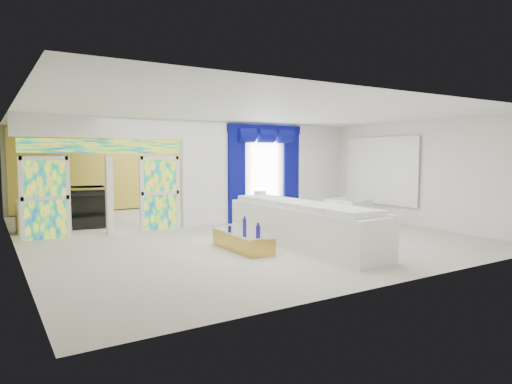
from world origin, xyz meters
TOP-DOWN VIEW (x-y plane):
  - floor at (0.00, 0.00)m, footprint 12.00×12.00m
  - dividing_wall at (2.15, 1.00)m, footprint 5.70×0.18m
  - dividing_header at (-2.85, 1.00)m, footprint 4.30×0.18m
  - stained_panel_left at (-4.28, 1.00)m, footprint 0.95×0.04m
  - stained_panel_right at (-1.42, 1.00)m, footprint 0.95×0.04m
  - stained_transom at (-2.85, 1.00)m, footprint 4.00×0.05m
  - window_pane at (1.90, 0.90)m, footprint 1.00×0.02m
  - blue_drape_left at (0.90, 0.87)m, footprint 0.55×0.10m
  - blue_drape_right at (2.90, 0.87)m, footprint 0.55×0.10m
  - blue_pelmet at (1.90, 0.87)m, footprint 2.60×0.12m
  - wall_mirror at (4.94, -1.00)m, footprint 0.04×2.70m
  - gold_curtains at (0.00, 5.90)m, footprint 9.70×0.12m
  - white_sofa at (0.47, -2.85)m, footprint 1.02×4.59m
  - coffee_table at (-0.88, -2.55)m, footprint 0.58×1.70m
  - console_table at (1.87, 0.63)m, footprint 1.14×0.41m
  - table_lamp at (1.57, 0.63)m, footprint 0.36×0.36m
  - armchair at (3.79, -0.83)m, footprint 1.08×1.20m
  - grand_piano at (-3.04, 3.74)m, footprint 1.83×2.23m
  - piano_bench at (-3.04, 2.14)m, footprint 0.98×0.50m
  - tv_console at (-4.54, 2.22)m, footprint 0.62×0.57m
  - chandelier at (-2.30, 3.40)m, footprint 0.60×0.60m
  - decanters at (-0.86, -2.69)m, footprint 0.23×0.94m

SIDE VIEW (x-z plane):
  - floor at x=0.00m, z-range 0.00..0.00m
  - piano_bench at x=-3.04m, z-range 0.00..0.31m
  - console_table at x=1.87m, z-range 0.00..0.37m
  - coffee_table at x=-0.88m, z-range 0.00..0.38m
  - armchair at x=3.79m, z-range 0.00..0.72m
  - tv_console at x=-4.54m, z-range 0.00..0.86m
  - white_sofa at x=0.47m, z-range 0.00..0.87m
  - decanters at x=-0.86m, z-range 0.34..0.63m
  - grand_piano at x=-3.04m, z-range 0.00..1.02m
  - table_lamp at x=1.57m, z-range 0.37..0.95m
  - stained_panel_left at x=-4.28m, z-range 0.00..2.00m
  - stained_panel_right at x=-1.42m, z-range 0.00..2.00m
  - blue_drape_left at x=0.90m, z-range 0.00..2.80m
  - blue_drape_right at x=2.90m, z-range 0.00..2.80m
  - window_pane at x=1.90m, z-range 0.30..2.60m
  - dividing_wall at x=2.15m, z-range 0.00..3.00m
  - gold_curtains at x=0.00m, z-range 0.05..2.95m
  - wall_mirror at x=4.94m, z-range 0.60..2.50m
  - stained_transom at x=-2.85m, z-range 2.08..2.42m
  - chandelier at x=-2.30m, z-range 2.35..2.95m
  - dividing_header at x=-2.85m, z-range 2.45..3.00m
  - blue_pelmet at x=1.90m, z-range 2.69..2.94m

